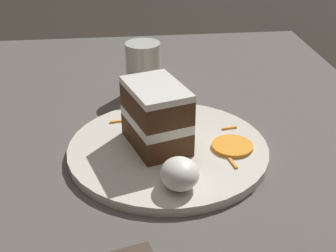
{
  "coord_description": "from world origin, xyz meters",
  "views": [
    {
      "loc": [
        -0.67,
        0.01,
        0.41
      ],
      "look_at": [
        -0.06,
        -0.06,
        0.07
      ],
      "focal_mm": 50.0,
      "sensor_mm": 36.0,
      "label": 1
    }
  ],
  "objects_px": {
    "plate": "(168,149)",
    "cake_slice": "(156,116)",
    "drinking_glass": "(143,73)",
    "cream_dollop": "(180,174)",
    "orange_garnish": "(232,146)"
  },
  "relations": [
    {
      "from": "cream_dollop",
      "to": "plate",
      "type": "bearing_deg",
      "value": 1.87
    },
    {
      "from": "plate",
      "to": "drinking_glass",
      "type": "bearing_deg",
      "value": 5.67
    },
    {
      "from": "cake_slice",
      "to": "drinking_glass",
      "type": "bearing_deg",
      "value": 73.96
    },
    {
      "from": "plate",
      "to": "cake_slice",
      "type": "bearing_deg",
      "value": 67.26
    },
    {
      "from": "cake_slice",
      "to": "orange_garnish",
      "type": "xyz_separation_m",
      "value": [
        -0.02,
        -0.11,
        -0.05
      ]
    },
    {
      "from": "cake_slice",
      "to": "cream_dollop",
      "type": "relative_size",
      "value": 2.22
    },
    {
      "from": "cream_dollop",
      "to": "cake_slice",
      "type": "bearing_deg",
      "value": 10.15
    },
    {
      "from": "drinking_glass",
      "to": "cake_slice",
      "type": "bearing_deg",
      "value": -178.58
    },
    {
      "from": "cream_dollop",
      "to": "orange_garnish",
      "type": "height_order",
      "value": "cream_dollop"
    },
    {
      "from": "cake_slice",
      "to": "orange_garnish",
      "type": "distance_m",
      "value": 0.12
    },
    {
      "from": "cream_dollop",
      "to": "orange_garnish",
      "type": "distance_m",
      "value": 0.13
    },
    {
      "from": "cream_dollop",
      "to": "drinking_glass",
      "type": "distance_m",
      "value": 0.33
    },
    {
      "from": "orange_garnish",
      "to": "drinking_glass",
      "type": "xyz_separation_m",
      "value": [
        0.24,
        0.12,
        0.03
      ]
    },
    {
      "from": "plate",
      "to": "cake_slice",
      "type": "height_order",
      "value": "cake_slice"
    },
    {
      "from": "plate",
      "to": "cake_slice",
      "type": "xyz_separation_m",
      "value": [
        0.01,
        0.02,
        0.06
      ]
    }
  ]
}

